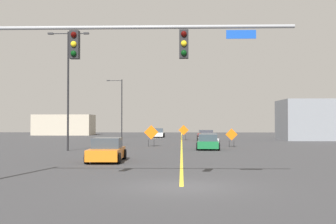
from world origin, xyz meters
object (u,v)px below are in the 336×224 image
(street_lamp_far_right, at_px, (68,82))
(car_orange_mid, at_px, (107,151))
(construction_sign_median_near, at_px, (184,131))
(car_green_distant, at_px, (208,142))
(car_white_approaching, at_px, (158,133))
(street_lamp_near_left, at_px, (121,106))
(car_silver_near, at_px, (208,140))
(construction_sign_right_shoulder, at_px, (151,133))
(construction_sign_median_far, at_px, (232,135))
(car_red_far, at_px, (206,136))
(traffic_signal_assembly, at_px, (78,57))

(street_lamp_far_right, xyz_separation_m, car_orange_mid, (4.83, -9.36, -5.04))
(construction_sign_median_near, height_order, car_green_distant, construction_sign_median_near)
(car_white_approaching, bearing_deg, street_lamp_near_left, -143.90)
(street_lamp_far_right, bearing_deg, car_green_distant, 11.19)
(car_silver_near, height_order, car_green_distant, car_green_distant)
(street_lamp_far_right, distance_m, construction_sign_right_shoulder, 10.02)
(street_lamp_far_right, distance_m, car_white_approaching, 32.60)
(car_silver_near, bearing_deg, street_lamp_near_left, 121.60)
(construction_sign_median_near, xyz_separation_m, car_white_approaching, (-3.91, 10.58, -0.59))
(construction_sign_median_far, bearing_deg, car_green_distant, -125.72)
(street_lamp_near_left, xyz_separation_m, car_silver_near, (11.60, -18.85, -4.17))
(car_silver_near, xyz_separation_m, car_red_far, (0.29, 9.61, 0.08))
(car_red_far, bearing_deg, construction_sign_median_near, 137.47)
(construction_sign_median_near, bearing_deg, car_orange_mid, -98.92)
(construction_sign_median_near, height_order, car_red_far, construction_sign_median_near)
(street_lamp_far_right, xyz_separation_m, construction_sign_median_near, (9.61, 21.12, -4.47))
(street_lamp_far_right, height_order, construction_sign_median_near, street_lamp_far_right)
(construction_sign_median_far, bearing_deg, car_orange_mid, -121.52)
(traffic_signal_assembly, xyz_separation_m, car_orange_mid, (-0.66, 10.16, -4.15))
(construction_sign_median_near, xyz_separation_m, car_red_far, (2.72, -2.49, -0.57))
(car_white_approaching, height_order, car_orange_mid, car_orange_mid)
(street_lamp_near_left, bearing_deg, car_silver_near, -58.40)
(construction_sign_right_shoulder, bearing_deg, car_green_distant, -37.70)
(construction_sign_median_near, bearing_deg, street_lamp_near_left, 143.66)
(traffic_signal_assembly, xyz_separation_m, car_green_distant, (6.13, 21.81, -4.19))
(street_lamp_near_left, distance_m, construction_sign_median_far, 26.28)
(car_white_approaching, bearing_deg, car_orange_mid, -91.21)
(construction_sign_right_shoulder, relative_size, car_red_far, 0.48)
(construction_sign_median_near, bearing_deg, car_white_approaching, 110.30)
(car_red_far, xyz_separation_m, car_green_distant, (-0.71, -16.33, -0.04))
(car_silver_near, bearing_deg, construction_sign_median_far, -58.84)
(construction_sign_median_near, bearing_deg, car_green_distant, -83.90)
(car_red_far, relative_size, car_green_distant, 0.97)
(traffic_signal_assembly, height_order, street_lamp_near_left, street_lamp_near_left)
(street_lamp_near_left, relative_size, car_red_far, 2.00)
(car_white_approaching, xyz_separation_m, car_orange_mid, (-0.87, -41.05, 0.02))
(traffic_signal_assembly, relative_size, construction_sign_median_far, 7.04)
(construction_sign_median_far, bearing_deg, traffic_signal_assembly, -108.76)
(car_orange_mid, bearing_deg, construction_sign_median_near, 81.08)
(construction_sign_median_near, xyz_separation_m, construction_sign_right_shoulder, (-3.19, -14.80, 0.07))
(construction_sign_right_shoulder, distance_m, car_white_approaching, 25.40)
(traffic_signal_assembly, xyz_separation_m, street_lamp_far_right, (-5.49, 19.51, 0.88))
(car_red_far, bearing_deg, construction_sign_median_far, -82.41)
(street_lamp_far_right, xyz_separation_m, car_white_approaching, (5.70, 31.70, -5.06))
(street_lamp_far_right, relative_size, construction_sign_median_far, 5.61)
(car_red_far, height_order, car_orange_mid, car_orange_mid)
(street_lamp_near_left, relative_size, car_silver_near, 2.09)
(street_lamp_near_left, xyz_separation_m, construction_sign_right_shoulder, (5.98, -21.55, -3.45))
(construction_sign_right_shoulder, bearing_deg, construction_sign_median_near, 77.85)
(construction_sign_median_far, bearing_deg, car_red_far, 97.59)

